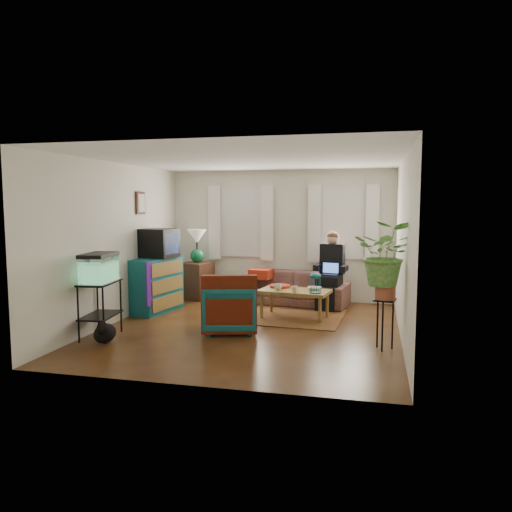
% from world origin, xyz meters
% --- Properties ---
extents(floor, '(4.50, 5.00, 0.01)m').
position_xyz_m(floor, '(0.00, 0.00, 0.00)').
color(floor, '#4F2B14').
rests_on(floor, ground).
extents(ceiling, '(4.50, 5.00, 0.01)m').
position_xyz_m(ceiling, '(0.00, 0.00, 2.60)').
color(ceiling, white).
rests_on(ceiling, wall_back).
extents(wall_back, '(4.50, 0.01, 2.60)m').
position_xyz_m(wall_back, '(0.00, 2.50, 1.30)').
color(wall_back, silver).
rests_on(wall_back, floor).
extents(wall_front, '(4.50, 0.01, 2.60)m').
position_xyz_m(wall_front, '(0.00, -2.50, 1.30)').
color(wall_front, silver).
rests_on(wall_front, floor).
extents(wall_left, '(0.01, 5.00, 2.60)m').
position_xyz_m(wall_left, '(-2.25, 0.00, 1.30)').
color(wall_left, silver).
rests_on(wall_left, floor).
extents(wall_right, '(0.01, 5.00, 2.60)m').
position_xyz_m(wall_right, '(2.25, 0.00, 1.30)').
color(wall_right, silver).
rests_on(wall_right, floor).
extents(window_left, '(1.08, 0.04, 1.38)m').
position_xyz_m(window_left, '(-0.80, 2.48, 1.55)').
color(window_left, white).
rests_on(window_left, wall_back).
extents(window_right, '(1.08, 0.04, 1.38)m').
position_xyz_m(window_right, '(1.25, 2.48, 1.55)').
color(window_right, white).
rests_on(window_right, wall_back).
extents(curtains_left, '(1.36, 0.06, 1.50)m').
position_xyz_m(curtains_left, '(-0.80, 2.40, 1.55)').
color(curtains_left, white).
rests_on(curtains_left, wall_back).
extents(curtains_right, '(1.36, 0.06, 1.50)m').
position_xyz_m(curtains_right, '(1.25, 2.40, 1.55)').
color(curtains_right, white).
rests_on(curtains_right, wall_back).
extents(picture_frame, '(0.04, 0.32, 0.40)m').
position_xyz_m(picture_frame, '(-2.21, 0.85, 1.95)').
color(picture_frame, '#3D2616').
rests_on(picture_frame, wall_left).
extents(area_rug, '(2.09, 1.72, 0.01)m').
position_xyz_m(area_rug, '(0.35, 0.99, 0.01)').
color(area_rug, maroon).
rests_on(area_rug, floor).
extents(sofa, '(2.27, 1.17, 0.85)m').
position_xyz_m(sofa, '(0.30, 2.05, 0.42)').
color(sofa, brown).
rests_on(sofa, floor).
extents(seated_person, '(0.63, 0.74, 1.29)m').
position_xyz_m(seated_person, '(1.07, 1.93, 0.64)').
color(seated_person, black).
rests_on(seated_person, sofa).
extents(side_table, '(0.65, 0.65, 0.75)m').
position_xyz_m(side_table, '(-1.65, 2.16, 0.37)').
color(side_table, '#422E18').
rests_on(side_table, floor).
extents(table_lamp, '(0.48, 0.48, 0.68)m').
position_xyz_m(table_lamp, '(-1.65, 2.16, 1.07)').
color(table_lamp, white).
rests_on(table_lamp, side_table).
extents(dresser, '(0.73, 1.16, 0.97)m').
position_xyz_m(dresser, '(-1.99, 0.86, 0.49)').
color(dresser, '#125D6C').
rests_on(dresser, floor).
extents(crt_tv, '(0.68, 0.64, 0.52)m').
position_xyz_m(crt_tv, '(-1.95, 0.96, 1.23)').
color(crt_tv, black).
rests_on(crt_tv, dresser).
extents(aquarium_stand, '(0.50, 0.77, 0.81)m').
position_xyz_m(aquarium_stand, '(-2.00, -0.96, 0.41)').
color(aquarium_stand, black).
rests_on(aquarium_stand, floor).
extents(aquarium, '(0.44, 0.70, 0.43)m').
position_xyz_m(aquarium, '(-2.00, -0.96, 1.03)').
color(aquarium, '#7FD899').
rests_on(aquarium, aquarium_stand).
extents(black_cat, '(0.39, 0.48, 0.35)m').
position_xyz_m(black_cat, '(-1.77, -1.25, 0.17)').
color(black_cat, black).
rests_on(black_cat, floor).
extents(armchair, '(0.95, 0.92, 0.81)m').
position_xyz_m(armchair, '(-0.27, -0.19, 0.40)').
color(armchair, '#105165').
rests_on(armchair, floor).
extents(serape_throw, '(0.83, 0.39, 0.66)m').
position_xyz_m(serape_throw, '(-0.19, -0.49, 0.57)').
color(serape_throw, '#9E0A0A').
rests_on(serape_throw, armchair).
extents(coffee_table, '(1.25, 0.80, 0.48)m').
position_xyz_m(coffee_table, '(0.55, 0.92, 0.24)').
color(coffee_table, brown).
rests_on(coffee_table, floor).
extents(cup_a, '(0.15, 0.15, 0.10)m').
position_xyz_m(cup_a, '(0.27, 0.85, 0.53)').
color(cup_a, white).
rests_on(cup_a, coffee_table).
extents(cup_b, '(0.12, 0.12, 0.10)m').
position_xyz_m(cup_b, '(0.58, 0.72, 0.53)').
color(cup_b, beige).
rests_on(cup_b, coffee_table).
extents(bowl, '(0.26, 0.26, 0.06)m').
position_xyz_m(bowl, '(0.88, 0.98, 0.51)').
color(bowl, white).
rests_on(bowl, coffee_table).
extents(snack_tray, '(0.41, 0.41, 0.04)m').
position_xyz_m(snack_tray, '(0.26, 1.12, 0.50)').
color(snack_tray, '#B21414').
rests_on(snack_tray, coffee_table).
extents(birdcage, '(0.22, 0.22, 0.34)m').
position_xyz_m(birdcage, '(0.93, 0.70, 0.65)').
color(birdcage, '#115B6B').
rests_on(birdcage, coffee_table).
extents(plant_stand, '(0.34, 0.34, 0.68)m').
position_xyz_m(plant_stand, '(2.00, -0.64, 0.34)').
color(plant_stand, black).
rests_on(plant_stand, floor).
extents(potted_plant, '(0.90, 0.81, 0.86)m').
position_xyz_m(potted_plant, '(2.00, -0.64, 1.15)').
color(potted_plant, '#599947').
rests_on(potted_plant, plant_stand).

